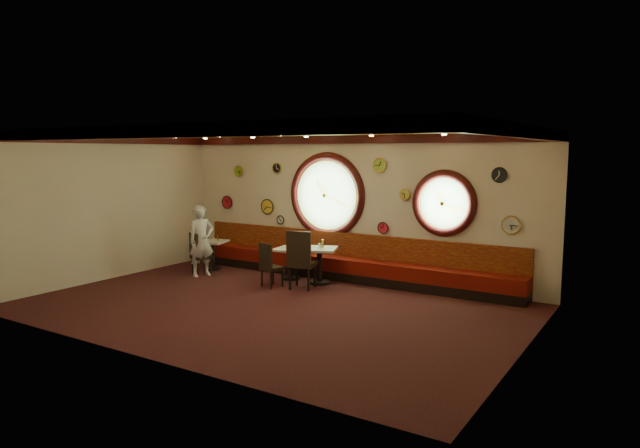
{
  "coord_description": "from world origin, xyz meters",
  "views": [
    {
      "loc": [
        6.22,
        -8.14,
        2.85
      ],
      "look_at": [
        0.59,
        0.8,
        1.5
      ],
      "focal_mm": 32.0,
      "sensor_mm": 36.0,
      "label": 1
    }
  ],
  "objects_px": {
    "condiment_c_bottle": "(323,244)",
    "waiter": "(201,241)",
    "chair_c": "(301,256)",
    "condiment_b_salt": "(291,245)",
    "condiment_a_pepper": "(211,239)",
    "condiment_a_bottle": "(218,238)",
    "table_a": "(212,251)",
    "table_b": "(290,260)",
    "condiment_a_salt": "(214,238)",
    "condiment_b_pepper": "(288,246)",
    "chair_a": "(198,251)",
    "condiment_c_pepper": "(320,246)",
    "table_c": "(319,261)",
    "condiment_b_bottle": "(296,245)",
    "condiment_c_salt": "(319,245)",
    "chair_b": "(269,262)"
  },
  "relations": [
    {
      "from": "chair_b",
      "to": "waiter",
      "type": "bearing_deg",
      "value": -168.14
    },
    {
      "from": "chair_c",
      "to": "condiment_b_salt",
      "type": "xyz_separation_m",
      "value": [
        -0.78,
        0.77,
        0.06
      ]
    },
    {
      "from": "condiment_b_bottle",
      "to": "chair_b",
      "type": "bearing_deg",
      "value": -90.36
    },
    {
      "from": "condiment_a_salt",
      "to": "condiment_a_bottle",
      "type": "bearing_deg",
      "value": -3.13
    },
    {
      "from": "table_b",
      "to": "condiment_b_salt",
      "type": "xyz_separation_m",
      "value": [
        -0.04,
        0.08,
        0.32
      ]
    },
    {
      "from": "condiment_c_pepper",
      "to": "condiment_b_bottle",
      "type": "bearing_deg",
      "value": 168.19
    },
    {
      "from": "condiment_c_bottle",
      "to": "condiment_a_pepper",
      "type": "bearing_deg",
      "value": -176.28
    },
    {
      "from": "table_b",
      "to": "condiment_a_salt",
      "type": "bearing_deg",
      "value": -178.39
    },
    {
      "from": "condiment_c_bottle",
      "to": "table_a",
      "type": "bearing_deg",
      "value": -176.6
    },
    {
      "from": "chair_c",
      "to": "condiment_c_salt",
      "type": "distance_m",
      "value": 0.71
    },
    {
      "from": "table_c",
      "to": "condiment_a_salt",
      "type": "xyz_separation_m",
      "value": [
        -3.01,
        -0.03,
        0.27
      ]
    },
    {
      "from": "table_a",
      "to": "table_b",
      "type": "relative_size",
      "value": 1.09
    },
    {
      "from": "chair_c",
      "to": "table_c",
      "type": "bearing_deg",
      "value": 72.12
    },
    {
      "from": "condiment_a_pepper",
      "to": "waiter",
      "type": "distance_m",
      "value": 0.69
    },
    {
      "from": "condiment_b_salt",
      "to": "chair_a",
      "type": "bearing_deg",
      "value": -156.83
    },
    {
      "from": "table_c",
      "to": "condiment_a_salt",
      "type": "bearing_deg",
      "value": -179.36
    },
    {
      "from": "chair_c",
      "to": "condiment_c_pepper",
      "type": "distance_m",
      "value": 0.67
    },
    {
      "from": "table_b",
      "to": "condiment_a_bottle",
      "type": "bearing_deg",
      "value": -178.08
    },
    {
      "from": "condiment_a_pepper",
      "to": "condiment_b_bottle",
      "type": "height_order",
      "value": "condiment_b_bottle"
    },
    {
      "from": "condiment_c_pepper",
      "to": "condiment_c_bottle",
      "type": "height_order",
      "value": "condiment_c_bottle"
    },
    {
      "from": "chair_b",
      "to": "condiment_c_bottle",
      "type": "distance_m",
      "value": 1.23
    },
    {
      "from": "chair_a",
      "to": "condiment_c_pepper",
      "type": "distance_m",
      "value": 2.99
    },
    {
      "from": "table_c",
      "to": "waiter",
      "type": "xyz_separation_m",
      "value": [
        -2.72,
        -0.77,
        0.32
      ]
    },
    {
      "from": "table_b",
      "to": "condiment_c_pepper",
      "type": "bearing_deg",
      "value": -2.39
    },
    {
      "from": "condiment_a_salt",
      "to": "condiment_b_pepper",
      "type": "bearing_deg",
      "value": 0.93
    },
    {
      "from": "condiment_b_salt",
      "to": "condiment_a_pepper",
      "type": "relative_size",
      "value": 1.26
    },
    {
      "from": "table_a",
      "to": "table_b",
      "type": "bearing_deg",
      "value": 4.03
    },
    {
      "from": "chair_b",
      "to": "condiment_b_bottle",
      "type": "height_order",
      "value": "chair_b"
    },
    {
      "from": "chair_a",
      "to": "condiment_c_pepper",
      "type": "xyz_separation_m",
      "value": [
        2.88,
        0.75,
        0.27
      ]
    },
    {
      "from": "waiter",
      "to": "condiment_c_pepper",
      "type": "bearing_deg",
      "value": -52.02
    },
    {
      "from": "table_c",
      "to": "condiment_a_pepper",
      "type": "relative_size",
      "value": 10.39
    },
    {
      "from": "waiter",
      "to": "chair_a",
      "type": "bearing_deg",
      "value": 109.3
    },
    {
      "from": "chair_b",
      "to": "condiment_c_salt",
      "type": "bearing_deg",
      "value": 65.16
    },
    {
      "from": "condiment_c_salt",
      "to": "condiment_b_pepper",
      "type": "distance_m",
      "value": 0.79
    },
    {
      "from": "chair_c",
      "to": "condiment_b_salt",
      "type": "distance_m",
      "value": 1.1
    },
    {
      "from": "chair_a",
      "to": "chair_c",
      "type": "xyz_separation_m",
      "value": [
        2.81,
        0.1,
        0.14
      ]
    },
    {
      "from": "chair_a",
      "to": "condiment_c_bottle",
      "type": "relative_size",
      "value": 3.37
    },
    {
      "from": "table_a",
      "to": "condiment_a_pepper",
      "type": "distance_m",
      "value": 0.31
    },
    {
      "from": "table_a",
      "to": "condiment_c_bottle",
      "type": "height_order",
      "value": "condiment_c_bottle"
    },
    {
      "from": "chair_a",
      "to": "condiment_c_bottle",
      "type": "xyz_separation_m",
      "value": [
        2.9,
        0.81,
        0.31
      ]
    },
    {
      "from": "chair_a",
      "to": "condiment_a_bottle",
      "type": "height_order",
      "value": "chair_a"
    },
    {
      "from": "table_c",
      "to": "condiment_c_bottle",
      "type": "xyz_separation_m",
      "value": [
        0.05,
        0.05,
        0.38
      ]
    },
    {
      "from": "condiment_c_bottle",
      "to": "waiter",
      "type": "bearing_deg",
      "value": -163.5
    },
    {
      "from": "table_c",
      "to": "condiment_a_pepper",
      "type": "bearing_deg",
      "value": -177.24
    },
    {
      "from": "chair_b",
      "to": "condiment_c_pepper",
      "type": "relative_size",
      "value": 6.34
    },
    {
      "from": "condiment_a_salt",
      "to": "condiment_b_pepper",
      "type": "height_order",
      "value": "condiment_a_salt"
    },
    {
      "from": "condiment_a_pepper",
      "to": "condiment_a_bottle",
      "type": "relative_size",
      "value": 0.66
    },
    {
      "from": "condiment_c_salt",
      "to": "table_c",
      "type": "bearing_deg",
      "value": -51.11
    },
    {
      "from": "condiment_a_salt",
      "to": "condiment_b_bottle",
      "type": "xyz_separation_m",
      "value": [
        2.29,
        0.19,
        0.01
      ]
    },
    {
      "from": "condiment_c_bottle",
      "to": "waiter",
      "type": "distance_m",
      "value": 2.89
    }
  ]
}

